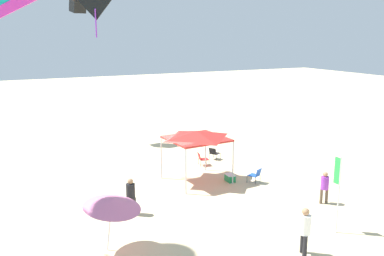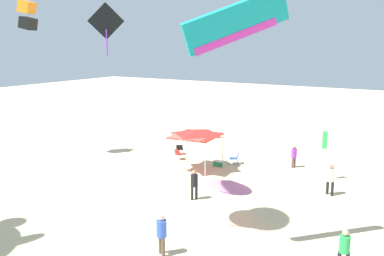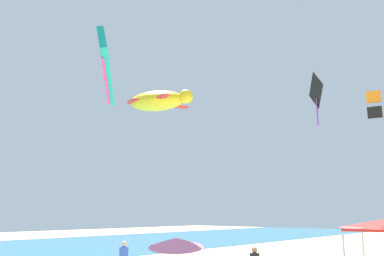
{
  "view_description": "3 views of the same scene",
  "coord_description": "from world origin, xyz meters",
  "px_view_note": "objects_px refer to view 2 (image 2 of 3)",
  "views": [
    {
      "loc": [
        -19.95,
        9.22,
        7.92
      ],
      "look_at": [
        0.47,
        -0.79,
        2.86
      ],
      "focal_mm": 39.72,
      "sensor_mm": 36.0,
      "label": 1
    },
    {
      "loc": [
        -13.62,
        22.06,
        8.37
      ],
      "look_at": [
        -1.27,
        1.55,
        3.44
      ],
      "focal_mm": 38.18,
      "sensor_mm": 36.0,
      "label": 2
    },
    {
      "loc": [
        -17.7,
        -5.66,
        3.06
      ],
      "look_at": [
        0.28,
        9.88,
        7.92
      ],
      "focal_mm": 38.66,
      "sensor_mm": 36.0,
      "label": 3
    }
  ],
  "objects_px": {
    "kite_diamond_black": "(106,23)",
    "kite_box_orange": "(27,15)",
    "person_far_stroller": "(194,182)",
    "cooler_box": "(218,163)",
    "banner_flag": "(326,150)",
    "canopy_tent": "(196,133)",
    "folding_chair_near_cooler": "(180,149)",
    "beach_umbrella": "(231,184)",
    "person_by_tent": "(162,231)",
    "person_watching_sky": "(344,247)",
    "kite_parafoil_teal": "(236,22)",
    "person_near_umbrella": "(294,155)",
    "folding_chair_facing_ocean": "(179,154)",
    "person_beachcomber": "(331,177)",
    "folding_chair_left_of_tent": "(235,157)"
  },
  "relations": [
    {
      "from": "kite_diamond_black",
      "to": "kite_box_orange",
      "type": "relative_size",
      "value": 1.48
    },
    {
      "from": "person_far_stroller",
      "to": "cooler_box",
      "type": "bearing_deg",
      "value": -142.4
    },
    {
      "from": "banner_flag",
      "to": "kite_box_orange",
      "type": "distance_m",
      "value": 22.01
    },
    {
      "from": "canopy_tent",
      "to": "folding_chair_near_cooler",
      "type": "xyz_separation_m",
      "value": [
        3.12,
        -2.82,
        -2.1
      ]
    },
    {
      "from": "canopy_tent",
      "to": "person_far_stroller",
      "type": "bearing_deg",
      "value": 119.68
    },
    {
      "from": "beach_umbrella",
      "to": "person_far_stroller",
      "type": "bearing_deg",
      "value": -28.75
    },
    {
      "from": "canopy_tent",
      "to": "person_by_tent",
      "type": "relative_size",
      "value": 1.82
    },
    {
      "from": "canopy_tent",
      "to": "banner_flag",
      "type": "height_order",
      "value": "banner_flag"
    },
    {
      "from": "folding_chair_near_cooler",
      "to": "person_far_stroller",
      "type": "bearing_deg",
      "value": 97.28
    },
    {
      "from": "cooler_box",
      "to": "kite_box_orange",
      "type": "distance_m",
      "value": 16.81
    },
    {
      "from": "person_watching_sky",
      "to": "person_far_stroller",
      "type": "height_order",
      "value": "person_far_stroller"
    },
    {
      "from": "banner_flag",
      "to": "kite_parafoil_teal",
      "type": "xyz_separation_m",
      "value": [
        0.94,
        11.42,
        7.19
      ]
    },
    {
      "from": "kite_parafoil_teal",
      "to": "person_near_umbrella",
      "type": "bearing_deg",
      "value": -129.32
    },
    {
      "from": "folding_chair_facing_ocean",
      "to": "kite_diamond_black",
      "type": "relative_size",
      "value": 0.27
    },
    {
      "from": "kite_diamond_black",
      "to": "kite_parafoil_teal",
      "type": "bearing_deg",
      "value": 116.14
    },
    {
      "from": "person_by_tent",
      "to": "kite_box_orange",
      "type": "height_order",
      "value": "kite_box_orange"
    },
    {
      "from": "folding_chair_facing_ocean",
      "to": "person_by_tent",
      "type": "relative_size",
      "value": 0.47
    },
    {
      "from": "person_watching_sky",
      "to": "person_far_stroller",
      "type": "xyz_separation_m",
      "value": [
        8.48,
        -3.31,
        0.01
      ]
    },
    {
      "from": "person_by_tent",
      "to": "kite_diamond_black",
      "type": "distance_m",
      "value": 13.36
    },
    {
      "from": "folding_chair_facing_ocean",
      "to": "person_watching_sky",
      "type": "distance_m",
      "value": 16.47
    },
    {
      "from": "folding_chair_facing_ocean",
      "to": "banner_flag",
      "type": "relative_size",
      "value": 0.25
    },
    {
      "from": "person_far_stroller",
      "to": "person_by_tent",
      "type": "height_order",
      "value": "person_by_tent"
    },
    {
      "from": "banner_flag",
      "to": "person_near_umbrella",
      "type": "xyz_separation_m",
      "value": [
        2.5,
        -1.72,
        -1.03
      ]
    },
    {
      "from": "person_far_stroller",
      "to": "folding_chair_facing_ocean",
      "type": "bearing_deg",
      "value": -119.26
    },
    {
      "from": "folding_chair_facing_ocean",
      "to": "person_by_tent",
      "type": "distance_m",
      "value": 13.89
    },
    {
      "from": "kite_diamond_black",
      "to": "folding_chair_facing_ocean",
      "type": "bearing_deg",
      "value": -141.57
    },
    {
      "from": "banner_flag",
      "to": "kite_diamond_black",
      "type": "xyz_separation_m",
      "value": [
        11.58,
        6.59,
        7.64
      ]
    },
    {
      "from": "person_beachcomber",
      "to": "person_near_umbrella",
      "type": "distance_m",
      "value": 5.31
    },
    {
      "from": "kite_diamond_black",
      "to": "person_watching_sky",
      "type": "bearing_deg",
      "value": 126.64
    },
    {
      "from": "person_by_tent",
      "to": "folding_chair_left_of_tent",
      "type": "bearing_deg",
      "value": 136.71
    },
    {
      "from": "folding_chair_left_of_tent",
      "to": "person_beachcomber",
      "type": "bearing_deg",
      "value": 42.13
    },
    {
      "from": "banner_flag",
      "to": "person_watching_sky",
      "type": "xyz_separation_m",
      "value": [
        -3.13,
        10.23,
        -0.97
      ]
    },
    {
      "from": "canopy_tent",
      "to": "folding_chair_facing_ocean",
      "type": "bearing_deg",
      "value": -33.54
    },
    {
      "from": "beach_umbrella",
      "to": "cooler_box",
      "type": "distance_m",
      "value": 9.32
    },
    {
      "from": "folding_chair_facing_ocean",
      "to": "kite_diamond_black",
      "type": "distance_m",
      "value": 10.89
    },
    {
      "from": "folding_chair_near_cooler",
      "to": "person_watching_sky",
      "type": "distance_m",
      "value": 17.81
    },
    {
      "from": "person_watching_sky",
      "to": "kite_diamond_black",
      "type": "height_order",
      "value": "kite_diamond_black"
    },
    {
      "from": "beach_umbrella",
      "to": "folding_chair_left_of_tent",
      "type": "bearing_deg",
      "value": -66.36
    },
    {
      "from": "beach_umbrella",
      "to": "person_near_umbrella",
      "type": "height_order",
      "value": "beach_umbrella"
    },
    {
      "from": "cooler_box",
      "to": "person_far_stroller",
      "type": "bearing_deg",
      "value": 105.84
    },
    {
      "from": "person_far_stroller",
      "to": "person_near_umbrella",
      "type": "bearing_deg",
      "value": -176.49
    },
    {
      "from": "person_far_stroller",
      "to": "kite_box_orange",
      "type": "relative_size",
      "value": 0.81
    },
    {
      "from": "person_watching_sky",
      "to": "kite_diamond_black",
      "type": "relative_size",
      "value": 0.54
    },
    {
      "from": "person_beachcomber",
      "to": "person_far_stroller",
      "type": "bearing_deg",
      "value": 60.22
    },
    {
      "from": "canopy_tent",
      "to": "kite_parafoil_teal",
      "type": "distance_m",
      "value": 13.23
    },
    {
      "from": "folding_chair_left_of_tent",
      "to": "kite_box_orange",
      "type": "xyz_separation_m",
      "value": [
        13.15,
        6.35,
        9.87
      ]
    },
    {
      "from": "person_near_umbrella",
      "to": "person_by_tent",
      "type": "distance_m",
      "value": 14.53
    },
    {
      "from": "canopy_tent",
      "to": "beach_umbrella",
      "type": "bearing_deg",
      "value": 131.89
    },
    {
      "from": "folding_chair_near_cooler",
      "to": "cooler_box",
      "type": "distance_m",
      "value": 4.15
    },
    {
      "from": "folding_chair_near_cooler",
      "to": "kite_parafoil_teal",
      "type": "relative_size",
      "value": 0.25
    }
  ]
}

